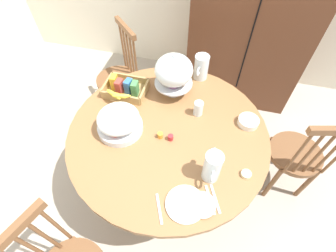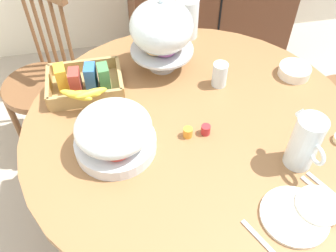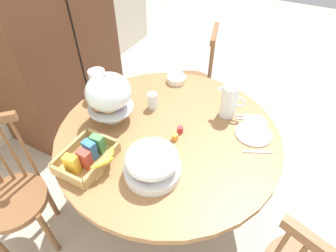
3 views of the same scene
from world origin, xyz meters
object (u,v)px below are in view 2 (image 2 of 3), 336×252
at_px(orange_juice_pitcher, 304,144).
at_px(cereal_bowl, 294,71).
at_px(china_plate_large, 294,216).
at_px(fruit_platter_covered, 114,133).
at_px(windsor_chair_near_window, 42,84).
at_px(cereal_basket, 84,83).
at_px(drinking_glass, 220,75).
at_px(milk_pitcher, 187,20).
at_px(china_plate_small, 319,205).
at_px(pastry_stand_with_dome, 162,30).
at_px(dining_table, 191,151).

distance_m(orange_juice_pitcher, cereal_bowl, 0.50).
xyz_separation_m(china_plate_large, cereal_bowl, (0.30, 0.66, 0.02)).
bearing_deg(cereal_bowl, fruit_platter_covered, -161.98).
xyz_separation_m(windsor_chair_near_window, fruit_platter_covered, (0.37, -0.77, 0.37)).
height_order(windsor_chair_near_window, orange_juice_pitcher, windsor_chair_near_window).
xyz_separation_m(cereal_basket, cereal_bowl, (0.92, -0.07, -0.02)).
height_order(cereal_bowl, drinking_glass, drinking_glass).
height_order(windsor_chair_near_window, china_plate_large, windsor_chair_near_window).
xyz_separation_m(fruit_platter_covered, orange_juice_pitcher, (0.63, -0.19, 0.01)).
distance_m(milk_pitcher, china_plate_large, 1.07).
xyz_separation_m(windsor_chair_near_window, cereal_bowl, (1.19, -0.51, 0.31)).
bearing_deg(fruit_platter_covered, windsor_chair_near_window, 115.25).
xyz_separation_m(fruit_platter_covered, milk_pitcher, (0.42, 0.66, 0.01)).
distance_m(windsor_chair_near_window, china_plate_small, 1.55).
bearing_deg(cereal_bowl, pastry_stand_with_dome, 163.21).
bearing_deg(dining_table, pastry_stand_with_dome, 98.44).
relative_size(dining_table, orange_juice_pitcher, 6.25).
bearing_deg(drinking_glass, fruit_platter_covered, -150.28).
distance_m(cereal_basket, china_plate_large, 0.96).
height_order(windsor_chair_near_window, fruit_platter_covered, windsor_chair_near_window).
distance_m(windsor_chair_near_window, cereal_bowl, 1.33).
bearing_deg(cereal_bowl, orange_juice_pitcher, -112.75).
xyz_separation_m(windsor_chair_near_window, pastry_stand_with_dome, (0.62, -0.33, 0.48)).
height_order(pastry_stand_with_dome, fruit_platter_covered, pastry_stand_with_dome).
relative_size(windsor_chair_near_window, china_plate_small, 6.50).
bearing_deg(drinking_glass, china_plate_large, -85.35).
distance_m(cereal_basket, drinking_glass, 0.58).
bearing_deg(drinking_glass, china_plate_small, -77.62).
bearing_deg(drinking_glass, windsor_chair_near_window, 149.10).
bearing_deg(dining_table, drinking_glass, 50.42).
bearing_deg(fruit_platter_covered, dining_table, 12.95).
height_order(dining_table, china_plate_small, china_plate_small).
xyz_separation_m(dining_table, drinking_glass, (0.17, 0.20, 0.24)).
height_order(pastry_stand_with_dome, drinking_glass, pastry_stand_with_dome).
distance_m(pastry_stand_with_dome, cereal_basket, 0.40).
relative_size(china_plate_large, china_plate_small, 1.47).
distance_m(orange_juice_pitcher, china_plate_large, 0.25).
bearing_deg(pastry_stand_with_dome, milk_pitcher, 53.27).
xyz_separation_m(milk_pitcher, china_plate_small, (0.20, -1.04, -0.07)).
bearing_deg(fruit_platter_covered, pastry_stand_with_dome, 59.88).
height_order(dining_table, cereal_basket, cereal_basket).
xyz_separation_m(milk_pitcher, cereal_bowl, (0.40, -0.40, -0.07)).
bearing_deg(china_plate_small, dining_table, 124.38).
distance_m(fruit_platter_covered, orange_juice_pitcher, 0.66).
bearing_deg(drinking_glass, dining_table, -129.58).
bearing_deg(fruit_platter_covered, milk_pitcher, 57.54).
distance_m(dining_table, pastry_stand_with_dome, 0.53).
distance_m(milk_pitcher, cereal_basket, 0.62).
bearing_deg(cereal_basket, cereal_bowl, -4.21).
height_order(windsor_chair_near_window, cereal_basket, windsor_chair_near_window).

